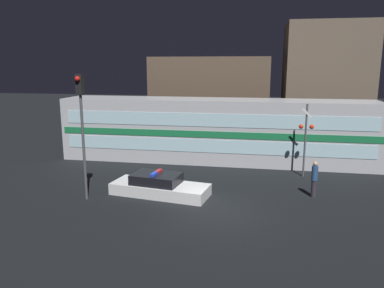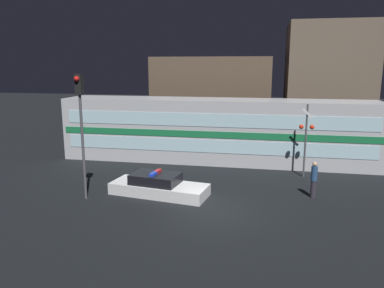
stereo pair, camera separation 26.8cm
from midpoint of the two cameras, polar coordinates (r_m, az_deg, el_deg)
The scene contains 8 objects.
ground_plane at distance 16.48m, azimuth 2.71°, elevation -10.12°, with size 120.00×120.00×0.00m, color black.
train at distance 24.36m, azimuth 3.33°, elevation 2.08°, with size 20.00×3.11×4.04m.
police_car at distance 18.35m, azimuth -5.45°, elevation -6.43°, with size 4.93×2.43×1.15m.
pedestrian at distance 18.67m, azimuth 17.75°, elevation -5.08°, with size 0.30×0.30×1.76m.
crossing_signal_near at distance 21.54m, azimuth 16.59°, elevation 1.45°, with size 0.82×0.31×4.11m.
traffic_light_corner at distance 17.58m, azimuth -16.92°, elevation 4.50°, with size 0.30×0.46×5.80m.
building_left at distance 31.80m, azimuth 2.74°, elevation 6.93°, with size 9.48×5.67×6.81m.
building_center at distance 33.02m, azimuth 19.30°, elevation 8.77°, with size 6.53×6.53×9.45m.
Camera 1 is at (1.83, -15.17, 6.20)m, focal length 35.00 mm.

